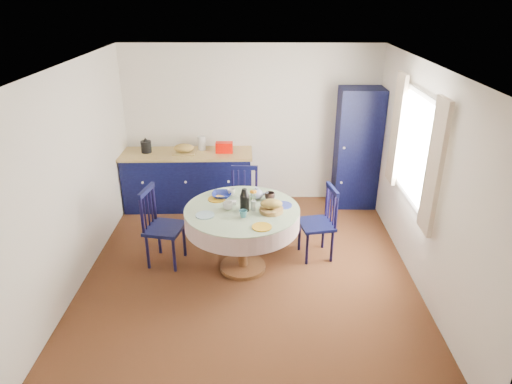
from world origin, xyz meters
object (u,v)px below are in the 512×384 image
pantry_cabinet (357,149)px  mug_d (231,192)px  chair_right (320,222)px  chair_far (244,200)px  mug_a (228,206)px  kitchen_counter (188,179)px  mug_b (243,214)px  cobalt_bowl (222,195)px  dining_table (243,218)px  chair_left (161,226)px  mug_c (270,196)px

pantry_cabinet → mug_d: size_ratio=19.39×
pantry_cabinet → chair_right: 1.82m
chair_far → mug_a: chair_far is taller
kitchen_counter → mug_b: (0.94, -2.02, 0.41)m
mug_d → cobalt_bowl: bearing=-154.8°
cobalt_bowl → kitchen_counter: bearing=114.0°
kitchen_counter → mug_b: kitchen_counter is taller
dining_table → chair_right: bearing=17.9°
pantry_cabinet → dining_table: bearing=-131.7°
mug_d → mug_a: bearing=-92.7°
chair_left → dining_table: bearing=-87.4°
dining_table → chair_left: dining_table is taller
chair_right → cobalt_bowl: (-1.25, 0.01, 0.38)m
kitchen_counter → mug_d: (0.78, -1.43, 0.41)m
pantry_cabinet → mug_a: size_ratio=16.20×
mug_b → pantry_cabinet: bearing=51.1°
chair_far → dining_table: bearing=-86.4°
cobalt_bowl → dining_table: bearing=-50.1°
chair_right → mug_c: size_ratio=7.63×
pantry_cabinet → mug_d: (-1.88, -1.52, -0.06)m
mug_c → pantry_cabinet: bearing=49.8°
chair_left → mug_c: size_ratio=8.02×
mug_a → cobalt_bowl: (-0.10, 0.34, -0.02)m
pantry_cabinet → cobalt_bowl: bearing=-141.2°
mug_a → kitchen_counter: bearing=112.6°
kitchen_counter → pantry_cabinet: size_ratio=1.09×
chair_right → mug_c: chair_right is taller
kitchen_counter → mug_c: bearing=-53.0°
chair_right → mug_d: size_ratio=9.97×
mug_c → mug_d: mug_c is taller
mug_d → pantry_cabinet: bearing=39.0°
mug_a → cobalt_bowl: bearing=106.3°
mug_a → mug_b: mug_a is taller
pantry_cabinet → mug_b: pantry_cabinet is taller
pantry_cabinet → chair_left: (-2.76, -1.75, -0.43)m
kitchen_counter → mug_c: 2.05m
dining_table → cobalt_bowl: 0.45m
pantry_cabinet → mug_c: size_ratio=14.84×
mug_c → mug_b: bearing=-124.2°
chair_left → cobalt_bowl: 0.85m
chair_left → chair_far: size_ratio=1.09×
mug_b → mug_d: (-0.17, 0.60, 0.00)m
chair_right → mug_d: bearing=-104.5°
dining_table → kitchen_counter: bearing=117.3°
chair_right → cobalt_bowl: bearing=-101.7°
chair_far → cobalt_bowl: 0.84m
pantry_cabinet → dining_table: (-1.73, -1.91, -0.24)m
chair_right → mug_a: chair_right is taller
kitchen_counter → mug_a: bearing=-69.3°
mug_c → cobalt_bowl: mug_c is taller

